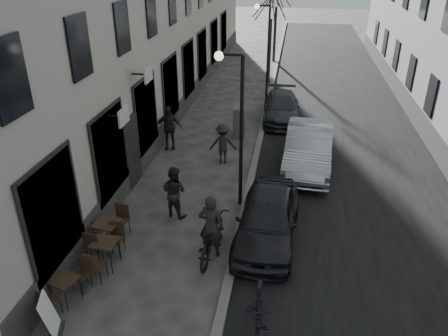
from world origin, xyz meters
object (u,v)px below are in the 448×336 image
(streetlamp_near, at_px, (236,115))
(utility_cabinet, at_px, (239,121))
(streetlamp_far, at_px, (265,41))
(sign_board, at_px, (51,319))
(bicycle, at_px, (211,237))
(moped, at_px, (258,314))
(car_far, at_px, (281,108))
(car_mid, at_px, (308,148))
(bistro_set_c, at_px, (108,232))
(bistro_set_a, at_px, (66,288))
(car_near, at_px, (268,219))
(pedestrian_mid, at_px, (223,144))
(pedestrian_far, at_px, (169,128))
(pedestrian_near, at_px, (174,192))
(tree_near, at_px, (272,6))
(bistro_set_b, at_px, (106,251))

(streetlamp_near, distance_m, utility_cabinet, 6.48)
(utility_cabinet, bearing_deg, streetlamp_far, 80.71)
(sign_board, distance_m, bicycle, 4.50)
(moped, bearing_deg, bicycle, 116.29)
(moped, bearing_deg, car_far, 86.59)
(sign_board, bearing_deg, car_far, 54.78)
(bicycle, height_order, car_mid, car_mid)
(streetlamp_far, bearing_deg, bistro_set_c, -102.31)
(bistro_set_a, xyz_separation_m, bistro_set_c, (0.16, 2.25, 0.08))
(car_near, height_order, car_mid, car_mid)
(bistro_set_c, xyz_separation_m, utility_cabinet, (2.63, 8.91, 0.20))
(pedestrian_mid, relative_size, moped, 0.83)
(pedestrian_far, distance_m, moped, 10.62)
(utility_cabinet, xyz_separation_m, pedestrian_mid, (-0.28, -2.92, 0.13))
(pedestrian_mid, height_order, car_mid, pedestrian_mid)
(utility_cabinet, relative_size, pedestrian_near, 0.82)
(streetlamp_near, distance_m, pedestrian_near, 3.10)
(pedestrian_near, bearing_deg, pedestrian_far, -53.13)
(tree_near, distance_m, sign_board, 21.84)
(utility_cabinet, bearing_deg, car_near, -80.16)
(streetlamp_far, distance_m, bistro_set_b, 16.27)
(streetlamp_far, distance_m, bistro_set_c, 15.52)
(bicycle, bearing_deg, car_near, -143.25)
(bistro_set_c, bearing_deg, tree_near, 89.84)
(tree_near, bearing_deg, car_far, -80.61)
(pedestrian_far, xyz_separation_m, car_mid, (5.83, -0.83, -0.13))
(bistro_set_a, height_order, sign_board, sign_board)
(car_far, bearing_deg, pedestrian_near, -110.24)
(moped, bearing_deg, streetlamp_near, 99.16)
(bistro_set_b, relative_size, utility_cabinet, 1.15)
(pedestrian_mid, distance_m, car_near, 5.34)
(pedestrian_near, bearing_deg, car_near, -176.40)
(tree_near, xyz_separation_m, bistro_set_c, (-3.33, -17.94, -4.16))
(pedestrian_near, xyz_separation_m, pedestrian_far, (-1.59, 5.06, 0.09))
(pedestrian_mid, bearing_deg, bistro_set_a, 66.15)
(streetlamp_far, height_order, pedestrian_mid, streetlamp_far)
(streetlamp_near, distance_m, tree_near, 15.08)
(streetlamp_far, bearing_deg, car_near, -85.03)
(bistro_set_a, bearing_deg, bicycle, 55.82)
(pedestrian_mid, height_order, car_far, pedestrian_mid)
(pedestrian_mid, bearing_deg, streetlamp_near, 99.74)
(utility_cabinet, xyz_separation_m, pedestrian_near, (-1.19, -6.96, 0.16))
(car_near, bearing_deg, moped, -86.39)
(streetlamp_far, relative_size, tree_near, 0.89)
(streetlamp_near, xyz_separation_m, bistro_set_b, (-2.99, -3.77, -2.68))
(streetlamp_near, distance_m, streetlamp_far, 12.00)
(pedestrian_mid, bearing_deg, car_far, -118.32)
(bistro_set_c, bearing_deg, bistro_set_a, -83.75)
(streetlamp_near, bearing_deg, sign_board, -118.11)
(bistro_set_c, bearing_deg, bistro_set_b, -61.50)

